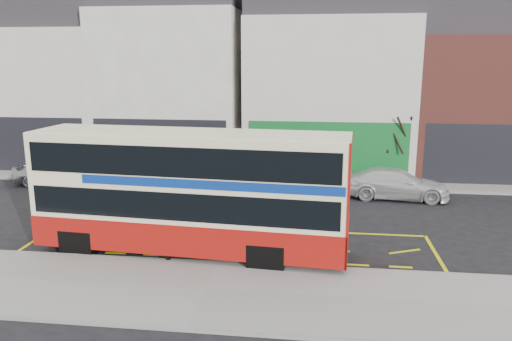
# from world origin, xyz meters

# --- Properties ---
(ground) EXTENTS (120.00, 120.00, 0.00)m
(ground) POSITION_xyz_m (0.00, 0.00, 0.00)
(ground) COLOR black
(ground) RESTS_ON ground
(pavement) EXTENTS (40.00, 4.00, 0.15)m
(pavement) POSITION_xyz_m (0.00, -2.30, 0.07)
(pavement) COLOR gray
(pavement) RESTS_ON ground
(kerb) EXTENTS (40.00, 0.15, 0.15)m
(kerb) POSITION_xyz_m (0.00, -0.38, 0.07)
(kerb) COLOR gray
(kerb) RESTS_ON ground
(far_pavement) EXTENTS (50.00, 3.00, 0.15)m
(far_pavement) POSITION_xyz_m (0.00, 11.00, 0.07)
(far_pavement) COLOR gray
(far_pavement) RESTS_ON ground
(road_markings) EXTENTS (14.00, 3.40, 0.01)m
(road_markings) POSITION_xyz_m (0.00, 1.60, 0.01)
(road_markings) COLOR yellow
(road_markings) RESTS_ON ground
(terrace_far_left) EXTENTS (8.00, 8.01, 10.80)m
(terrace_far_left) POSITION_xyz_m (-13.50, 14.99, 4.82)
(terrace_far_left) COLOR silver
(terrace_far_left) RESTS_ON ground
(terrace_left) EXTENTS (8.00, 8.01, 11.80)m
(terrace_left) POSITION_xyz_m (-5.50, 14.99, 5.32)
(terrace_left) COLOR white
(terrace_left) RESTS_ON ground
(terrace_green_shop) EXTENTS (9.00, 8.01, 11.30)m
(terrace_green_shop) POSITION_xyz_m (3.50, 14.99, 5.07)
(terrace_green_shop) COLOR silver
(terrace_green_shop) RESTS_ON ground
(terrace_right) EXTENTS (9.00, 8.01, 10.30)m
(terrace_right) POSITION_xyz_m (12.50, 14.99, 4.57)
(terrace_right) COLOR brown
(terrace_right) RESTS_ON ground
(double_decker_bus) EXTENTS (10.40, 3.15, 4.09)m
(double_decker_bus) POSITION_xyz_m (-1.07, 0.60, 2.15)
(double_decker_bus) COLOR #FDF4C1
(double_decker_bus) RESTS_ON ground
(bus_stop_post) EXTENTS (0.78, 0.19, 3.18)m
(bus_stop_post) POSITION_xyz_m (-1.56, -0.40, 2.05)
(bus_stop_post) COLOR black
(bus_stop_post) RESTS_ON pavement
(car_silver) EXTENTS (4.17, 2.20, 1.35)m
(car_silver) POSITION_xyz_m (-10.52, 8.93, 0.68)
(car_silver) COLOR #B8B7BD
(car_silver) RESTS_ON ground
(car_grey) EXTENTS (4.72, 1.93, 1.52)m
(car_grey) POSITION_xyz_m (-2.14, 8.68, 0.76)
(car_grey) COLOR #383C3F
(car_grey) RESTS_ON ground
(car_white) EXTENTS (4.89, 2.29, 1.38)m
(car_white) POSITION_xyz_m (6.65, 8.35, 0.69)
(car_white) COLOR silver
(car_white) RESTS_ON ground
(street_tree_right) EXTENTS (2.09, 2.09, 4.52)m
(street_tree_right) POSITION_xyz_m (7.09, 11.48, 3.07)
(street_tree_right) COLOR black
(street_tree_right) RESTS_ON ground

